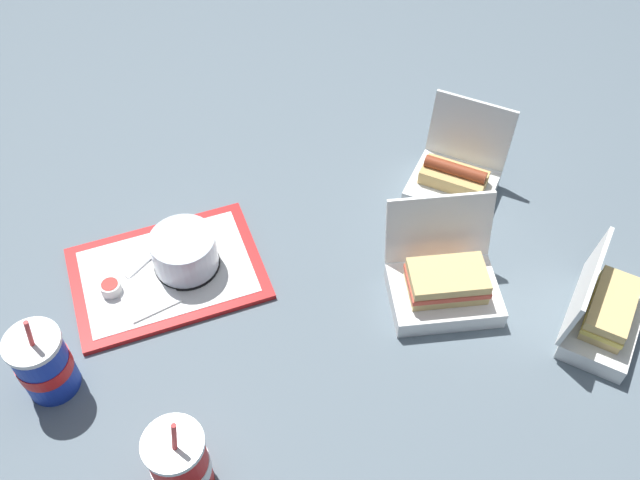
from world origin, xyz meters
TOP-DOWN VIEW (x-y plane):
  - ground_plane at (0.00, 0.00)m, footprint 3.20×3.20m
  - food_tray at (-0.30, 0.06)m, footprint 0.38×0.28m
  - cake_container at (-0.26, 0.06)m, footprint 0.13×0.13m
  - ketchup_cup at (-0.41, 0.04)m, footprint 0.04×0.04m
  - napkin_stack at (-0.35, 0.01)m, footprint 0.12×0.12m
  - plastic_fork at (-0.34, 0.10)m, footprint 0.10×0.08m
  - clamshell_hotdog_front at (0.33, 0.10)m, footprint 0.25×0.25m
  - clamshell_sandwich_back at (0.20, -0.15)m, footprint 0.24×0.22m
  - clamshell_sandwich_right at (0.45, -0.31)m, footprint 0.24×0.24m
  - soda_cup_corner at (-0.54, -0.12)m, footprint 0.10×0.10m
  - soda_cup_back at (-0.35, -0.37)m, footprint 0.09×0.09m

SIDE VIEW (x-z plane):
  - ground_plane at x=0.00m, z-range 0.00..0.00m
  - food_tray at x=-0.30m, z-range 0.00..0.01m
  - napkin_stack at x=-0.35m, z-range 0.01..0.02m
  - plastic_fork at x=-0.34m, z-range 0.01..0.02m
  - ketchup_cup at x=-0.41m, z-range 0.01..0.04m
  - clamshell_hotdog_front at x=0.33m, z-range -0.05..0.14m
  - clamshell_sandwich_right at x=0.45m, z-range -0.04..0.12m
  - clamshell_sandwich_back at x=0.20m, z-range -0.05..0.14m
  - cake_container at x=-0.26m, z-range 0.01..0.09m
  - soda_cup_corner at x=-0.54m, z-range -0.03..0.17m
  - soda_cup_back at x=-0.35m, z-range -0.03..0.18m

